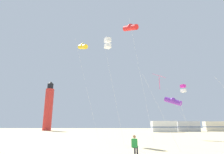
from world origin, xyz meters
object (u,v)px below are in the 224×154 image
object	(u,v)px
kite_box_magenta	(183,88)
rv_van_silver	(187,126)
kite_tube_violet	(173,101)
rv_van_white	(164,127)
kite_flyer_standing	(135,144)
rv_van_cream	(215,126)
kite_tube_scarlet	(130,28)
kite_tube_gold	(83,47)
kite_box_white	(108,43)
kite_diamond_rainbow	(159,78)
lighthouse_distant	(49,107)

from	to	relation	value
kite_box_magenta	rv_van_silver	size ratio (longest dim) A/B	1.16
kite_box_magenta	kite_tube_violet	distance (m)	3.03
kite_tube_violet	rv_van_white	xyz separation A→B (m)	(4.34, 24.01, -3.68)
kite_flyer_standing	rv_van_cream	distance (m)	51.97
kite_tube_violet	rv_van_white	size ratio (longest dim) A/B	0.88
kite_flyer_standing	kite_tube_scarlet	world-z (taller)	kite_tube_scarlet
kite_tube_violet	rv_van_silver	world-z (taller)	kite_tube_violet
kite_flyer_standing	kite_tube_gold	xyz separation A→B (m)	(-6.21, 13.11, 12.62)
kite_box_white	kite_diamond_rainbow	world-z (taller)	kite_box_white
rv_van_cream	lighthouse_distant	bearing A→B (deg)	173.92
kite_flyer_standing	kite_diamond_rainbow	xyz separation A→B (m)	(2.56, 3.26, 5.11)
kite_diamond_rainbow	rv_van_silver	size ratio (longest dim) A/B	0.93
kite_tube_scarlet	rv_van_silver	size ratio (longest dim) A/B	2.21
kite_tube_gold	kite_tube_violet	distance (m)	15.43
kite_tube_gold	rv_van_white	distance (m)	32.57
rv_van_white	rv_van_cream	world-z (taller)	same
rv_van_silver	rv_van_cream	xyz separation A→B (m)	(8.99, 2.27, 0.00)
kite_box_white	kite_tube_scarlet	distance (m)	5.36
rv_van_silver	rv_van_cream	bearing A→B (deg)	9.57
kite_tube_scarlet	kite_box_magenta	distance (m)	12.25
kite_diamond_rainbow	rv_van_cream	distance (m)	48.04
kite_box_magenta	kite_diamond_rainbow	bearing A→B (deg)	-118.17
kite_box_white	rv_van_silver	bearing A→B (deg)	59.74
rv_van_cream	kite_diamond_rainbow	bearing A→B (deg)	-121.14
kite_tube_violet	rv_van_white	world-z (taller)	kite_tube_violet
kite_tube_violet	lighthouse_distant	xyz separation A→B (m)	(-31.42, 36.14, 2.77)
kite_diamond_rainbow	rv_van_cream	size ratio (longest dim) A/B	0.95
kite_flyer_standing	kite_tube_violet	distance (m)	16.17
kite_tube_scarlet	lighthouse_distant	bearing A→B (deg)	121.54
kite_box_white	kite_box_magenta	xyz separation A→B (m)	(10.91, 9.01, -3.27)
lighthouse_distant	rv_van_white	xyz separation A→B (m)	(35.76, -12.13, -6.45)
kite_tube_scarlet	rv_van_white	xyz separation A→B (m)	(10.49, 29.04, -12.51)
kite_box_magenta	kite_tube_gold	bearing A→B (deg)	-172.82
kite_flyer_standing	kite_box_magenta	bearing A→B (deg)	-100.57
kite_tube_violet	rv_van_cream	size ratio (longest dim) A/B	0.89
kite_box_white	rv_van_cream	bearing A→B (deg)	51.85
kite_tube_gold	rv_van_cream	world-z (taller)	kite_tube_gold
kite_box_white	kite_tube_violet	size ratio (longest dim) A/B	1.90
rv_van_cream	kite_tube_gold	bearing A→B (deg)	-137.14
kite_tube_gold	rv_van_white	xyz separation A→B (m)	(17.40, 24.85, -11.85)
rv_van_silver	kite_box_white	bearing A→B (deg)	-124.84
lighthouse_distant	rv_van_silver	distance (m)	44.61
kite_flyer_standing	rv_van_cream	xyz separation A→B (m)	(27.75, 43.94, 0.78)
kite_flyer_standing	rv_van_cream	bearing A→B (deg)	-102.30
kite_tube_scarlet	rv_van_cream	distance (m)	45.99
kite_flyer_standing	rv_van_silver	world-z (taller)	rv_van_silver
kite_box_magenta	kite_tube_violet	world-z (taller)	kite_box_magenta
kite_tube_gold	rv_van_white	world-z (taller)	kite_tube_gold
kite_box_white	kite_tube_gold	distance (m)	8.73
kite_box_white	rv_van_white	world-z (taller)	kite_box_white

